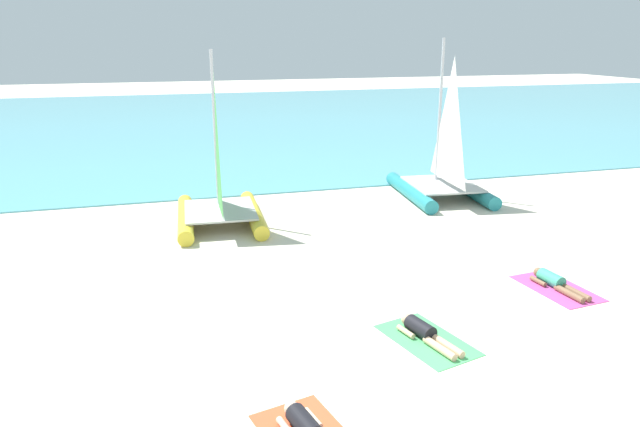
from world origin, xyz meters
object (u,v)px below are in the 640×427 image
at_px(sunbather_middle, 425,332).
at_px(towel_middle, 427,340).
at_px(sailboat_teal, 442,175).
at_px(towel_right, 557,288).
at_px(sailboat_yellow, 219,200).
at_px(sunbather_right, 555,282).

bearing_deg(sunbather_middle, towel_middle, -90.00).
bearing_deg(sailboat_teal, towel_middle, -113.34).
bearing_deg(sailboat_teal, towel_right, -92.94).
bearing_deg(sailboat_yellow, sailboat_teal, 10.24).
bearing_deg(towel_right, sailboat_yellow, 134.55).
bearing_deg(sunbather_middle, sailboat_teal, 47.09).
bearing_deg(sunbather_right, towel_right, -90.00).
xyz_separation_m(sailboat_teal, sailboat_yellow, (-7.79, -0.97, -0.05)).
xyz_separation_m(towel_right, sunbather_right, (-0.01, 0.07, 0.13)).
height_order(sunbather_middle, towel_right, sunbather_middle).
distance_m(sunbather_middle, sunbather_right, 4.07).
bearing_deg(towel_middle, sunbather_right, 20.11).
distance_m(sailboat_teal, sailboat_yellow, 7.85).
distance_m(towel_right, sunbather_right, 0.14).
xyz_separation_m(towel_middle, towel_right, (3.83, 1.33, 0.00)).
distance_m(sailboat_teal, towel_right, 7.88).
xyz_separation_m(sailboat_yellow, towel_middle, (2.86, -8.13, -0.75)).
relative_size(sailboat_teal, sunbather_middle, 3.46).
relative_size(sailboat_teal, sunbather_right, 3.43).
height_order(sailboat_yellow, towel_right, sailboat_yellow).
distance_m(sailboat_teal, towel_middle, 10.38).
height_order(sailboat_yellow, sunbather_middle, sailboat_yellow).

